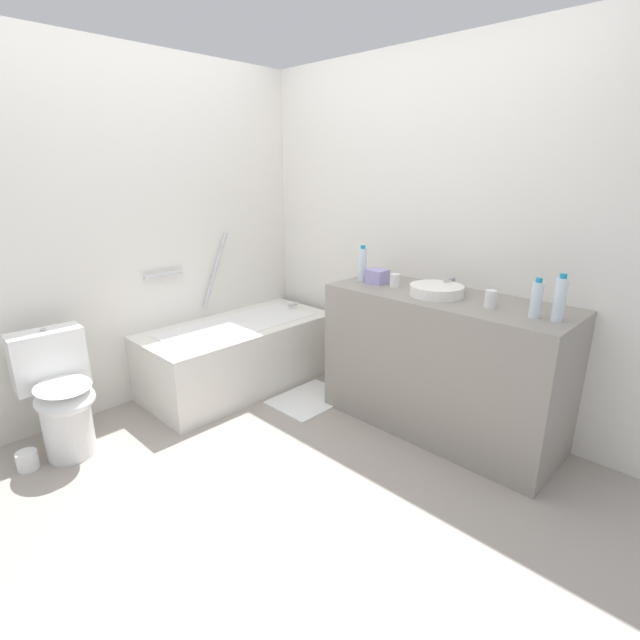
{
  "coord_description": "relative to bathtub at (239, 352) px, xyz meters",
  "views": [
    {
      "loc": [
        -1.36,
        -1.77,
        1.59
      ],
      "look_at": [
        0.65,
        0.19,
        0.69
      ],
      "focal_mm": 26.36,
      "sensor_mm": 36.0,
      "label": 1
    }
  ],
  "objects": [
    {
      "name": "bathtub",
      "position": [
        0.0,
        0.0,
        0.0
      ],
      "size": [
        1.44,
        0.67,
        1.13
      ],
      "color": "white",
      "rests_on": "ground_plane"
    },
    {
      "name": "sink_faucet",
      "position": [
        0.65,
        -1.37,
        0.65
      ],
      "size": [
        0.13,
        0.15,
        0.09
      ],
      "color": "#B3B3B8",
      "rests_on": "vanity_counter"
    },
    {
      "name": "water_bottle_1",
      "position": [
        0.45,
        -2.06,
        0.72
      ],
      "size": [
        0.06,
        0.06,
        0.24
      ],
      "color": "silver",
      "rests_on": "vanity_counter"
    },
    {
      "name": "tissue_box",
      "position": [
        0.48,
        -0.92,
        0.66
      ],
      "size": [
        0.12,
        0.12,
        0.09
      ],
      "primitive_type": "cube",
      "color": "#A296D4",
      "rests_on": "vanity_counter"
    },
    {
      "name": "toilet_paper_roll",
      "position": [
        -1.49,
        -0.04,
        -0.21
      ],
      "size": [
        0.11,
        0.11,
        0.11
      ],
      "primitive_type": "cylinder",
      "color": "white",
      "rests_on": "ground_plane"
    },
    {
      "name": "sink_basin",
      "position": [
        0.47,
        -1.37,
        0.64
      ],
      "size": [
        0.32,
        0.32,
        0.06
      ],
      "primitive_type": "cylinder",
      "color": "white",
      "rests_on": "vanity_counter"
    },
    {
      "name": "vanity_counter",
      "position": [
        0.5,
        -1.43,
        0.17
      ],
      "size": [
        0.57,
        1.46,
        0.88
      ],
      "primitive_type": "cube",
      "color": "gray",
      "rests_on": "ground_plane"
    },
    {
      "name": "drinking_glass_1",
      "position": [
        0.47,
        -1.07,
        0.65
      ],
      "size": [
        0.06,
        0.06,
        0.08
      ],
      "primitive_type": "cylinder",
      "color": "white",
      "rests_on": "vanity_counter"
    },
    {
      "name": "ground_plane",
      "position": [
        -0.6,
        -1.0,
        -0.27
      ],
      "size": [
        3.77,
        3.77,
        0.0
      ],
      "primitive_type": "plane",
      "color": "#9E9389"
    },
    {
      "name": "toilet",
      "position": [
        -1.26,
        -0.01,
        0.1
      ],
      "size": [
        0.4,
        0.54,
        0.73
      ],
      "rotation": [
        0.0,
        0.0,
        -1.64
      ],
      "color": "white",
      "rests_on": "ground_plane"
    },
    {
      "name": "water_bottle_0",
      "position": [
        0.43,
        -1.96,
        0.71
      ],
      "size": [
        0.06,
        0.06,
        0.21
      ],
      "color": "silver",
      "rests_on": "vanity_counter"
    },
    {
      "name": "bath_mat",
      "position": [
        0.18,
        -0.58,
        -0.26
      ],
      "size": [
        0.53,
        0.41,
        0.01
      ],
      "primitive_type": "cube",
      "color": "white",
      "rests_on": "ground_plane"
    },
    {
      "name": "wall_right_mirror",
      "position": [
        0.83,
        -1.0,
        0.91
      ],
      "size": [
        0.1,
        3.07,
        2.35
      ],
      "primitive_type": "cube",
      "color": "silver",
      "rests_on": "ground_plane"
    },
    {
      "name": "drinking_glass_0",
      "position": [
        0.45,
        -1.72,
        0.66
      ],
      "size": [
        0.06,
        0.06,
        0.1
      ],
      "primitive_type": "cylinder",
      "color": "white",
      "rests_on": "vanity_counter"
    },
    {
      "name": "wall_back_tiled",
      "position": [
        -0.6,
        0.38,
        0.91
      ],
      "size": [
        3.17,
        0.1,
        2.35
      ],
      "primitive_type": "cube",
      "color": "silver",
      "rests_on": "ground_plane"
    },
    {
      "name": "water_bottle_2",
      "position": [
        0.46,
        -0.81,
        0.72
      ],
      "size": [
        0.06,
        0.06,
        0.24
      ],
      "color": "silver",
      "rests_on": "vanity_counter"
    }
  ]
}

